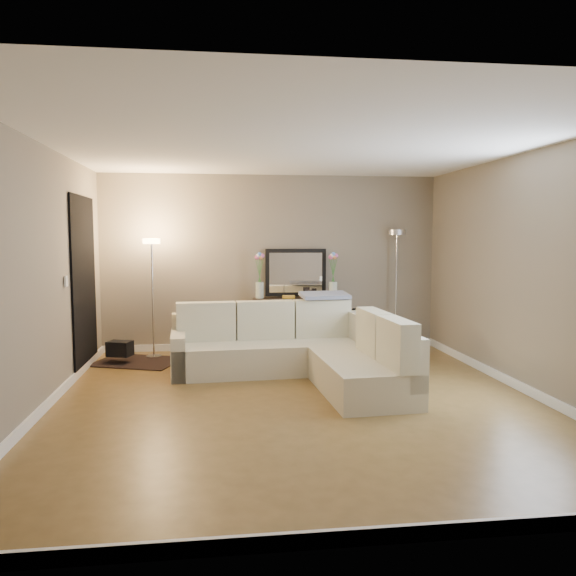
{
  "coord_description": "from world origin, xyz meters",
  "views": [
    {
      "loc": [
        -0.81,
        -5.61,
        1.71
      ],
      "look_at": [
        0.0,
        0.8,
        1.1
      ],
      "focal_mm": 35.0,
      "sensor_mm": 36.0,
      "label": 1
    }
  ],
  "objects": [
    {
      "name": "floor",
      "position": [
        0.0,
        0.0,
        -0.01
      ],
      "size": [
        5.0,
        5.5,
        0.01
      ],
      "primitive_type": "cube",
      "color": "brown",
      "rests_on": "ground"
    },
    {
      "name": "ceiling",
      "position": [
        0.0,
        0.0,
        2.6
      ],
      "size": [
        5.0,
        5.5,
        0.01
      ],
      "primitive_type": "cube",
      "color": "white",
      "rests_on": "ground"
    },
    {
      "name": "wall_back",
      "position": [
        0.0,
        2.76,
        1.3
      ],
      "size": [
        5.0,
        0.02,
        2.6
      ],
      "primitive_type": "cube",
      "color": "gray",
      "rests_on": "ground"
    },
    {
      "name": "wall_front",
      "position": [
        0.0,
        -2.76,
        1.3
      ],
      "size": [
        5.0,
        0.02,
        2.6
      ],
      "primitive_type": "cube",
      "color": "gray",
      "rests_on": "ground"
    },
    {
      "name": "wall_left",
      "position": [
        -2.51,
        0.0,
        1.3
      ],
      "size": [
        0.02,
        5.5,
        2.6
      ],
      "primitive_type": "cube",
      "color": "gray",
      "rests_on": "ground"
    },
    {
      "name": "wall_right",
      "position": [
        2.51,
        0.0,
        1.3
      ],
      "size": [
        0.02,
        5.5,
        2.6
      ],
      "primitive_type": "cube",
      "color": "gray",
      "rests_on": "ground"
    },
    {
      "name": "baseboard_back",
      "position": [
        0.0,
        2.73,
        0.05
      ],
      "size": [
        5.0,
        0.03,
        0.1
      ],
      "primitive_type": "cube",
      "color": "white",
      "rests_on": "ground"
    },
    {
      "name": "baseboard_front",
      "position": [
        0.0,
        -2.73,
        0.05
      ],
      "size": [
        5.0,
        0.03,
        0.1
      ],
      "primitive_type": "cube",
      "color": "white",
      "rests_on": "ground"
    },
    {
      "name": "baseboard_left",
      "position": [
        -2.48,
        0.0,
        0.05
      ],
      "size": [
        0.03,
        5.5,
        0.1
      ],
      "primitive_type": "cube",
      "color": "white",
      "rests_on": "ground"
    },
    {
      "name": "baseboard_right",
      "position": [
        2.48,
        0.0,
        0.05
      ],
      "size": [
        0.03,
        5.5,
        0.1
      ],
      "primitive_type": "cube",
      "color": "white",
      "rests_on": "ground"
    },
    {
      "name": "doorway",
      "position": [
        -2.48,
        1.7,
        1.1
      ],
      "size": [
        0.02,
        1.2,
        2.2
      ],
      "primitive_type": "cube",
      "color": "black",
      "rests_on": "ground"
    },
    {
      "name": "switch_plate",
      "position": [
        -2.48,
        0.85,
        1.2
      ],
      "size": [
        0.02,
        0.08,
        0.12
      ],
      "primitive_type": "cube",
      "color": "white",
      "rests_on": "ground"
    },
    {
      "name": "sectional_sofa",
      "position": [
        0.19,
        0.96,
        0.32
      ],
      "size": [
        2.6,
        2.4,
        0.87
      ],
      "color": "beige",
      "rests_on": "floor"
    },
    {
      "name": "throw_blanket",
      "position": [
        0.59,
        1.6,
        0.92
      ],
      "size": [
        0.66,
        0.43,
        0.08
      ],
      "primitive_type": "cube",
      "rotation": [
        0.1,
        0.0,
        0.11
      ],
      "color": "#7E88A3",
      "rests_on": "sectional_sofa"
    },
    {
      "name": "console_table",
      "position": [
        0.26,
        2.5,
        0.44
      ],
      "size": [
        1.3,
        0.42,
        0.79
      ],
      "color": "black",
      "rests_on": "floor"
    },
    {
      "name": "leaning_mirror",
      "position": [
        0.35,
        2.65,
        1.16
      ],
      "size": [
        0.91,
        0.1,
        0.71
      ],
      "color": "black",
      "rests_on": "console_table"
    },
    {
      "name": "table_decor",
      "position": [
        0.33,
        2.45,
        0.83
      ],
      "size": [
        0.54,
        0.13,
        0.13
      ],
      "color": "gold",
      "rests_on": "console_table"
    },
    {
      "name": "flower_vase_left",
      "position": [
        -0.2,
        2.52,
        1.08
      ],
      "size": [
        0.15,
        0.13,
        0.67
      ],
      "color": "silver",
      "rests_on": "console_table"
    },
    {
      "name": "flower_vase_right",
      "position": [
        0.88,
        2.46,
        1.08
      ],
      "size": [
        0.15,
        0.13,
        0.67
      ],
      "color": "silver",
      "rests_on": "console_table"
    },
    {
      "name": "floor_lamp_lit",
      "position": [
        -1.71,
        2.3,
        1.18
      ],
      "size": [
        0.3,
        0.3,
        1.66
      ],
      "color": "silver",
      "rests_on": "floor"
    },
    {
      "name": "floor_lamp_unlit",
      "position": [
        1.86,
        2.51,
        1.27
      ],
      "size": [
        0.29,
        0.29,
        1.79
      ],
      "color": "silver",
      "rests_on": "floor"
    },
    {
      "name": "charcoal_rug",
      "position": [
        -1.9,
        2.03,
        0.01
      ],
      "size": [
        1.3,
        1.14,
        0.01
      ],
      "primitive_type": "cube",
      "rotation": [
        0.0,
        0.0,
        -0.35
      ],
      "color": "black",
      "rests_on": "floor"
    },
    {
      "name": "black_bag",
      "position": [
        -2.12,
        2.0,
        0.2
      ],
      "size": [
        0.36,
        0.31,
        0.2
      ],
      "primitive_type": "cube",
      "rotation": [
        0.0,
        0.0,
        -0.35
      ],
      "color": "black",
      "rests_on": "charcoal_rug"
    }
  ]
}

